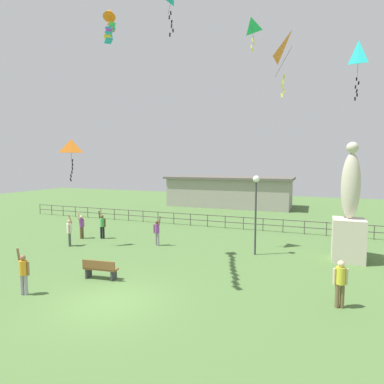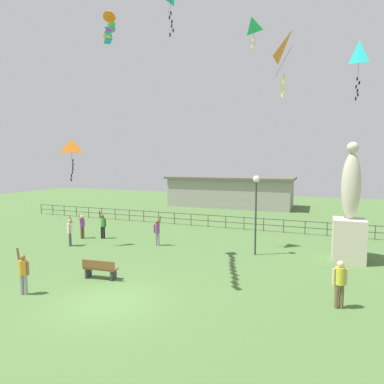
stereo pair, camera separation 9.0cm
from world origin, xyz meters
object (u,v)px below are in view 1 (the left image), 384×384
kite_1 (358,57)px  kite_4 (251,26)px  person_3 (23,271)px  streamer_kite (110,16)px  kite_2 (292,48)px  park_bench (100,269)px  person_4 (102,225)px  lamppost (256,197)px  kite_3 (71,149)px  person_2 (82,225)px  statue_monument (349,221)px  person_0 (157,231)px  person_1 (69,231)px  person_5 (340,281)px

kite_1 → kite_4: bearing=170.3°
person_3 → streamer_kite: (0.71, 4.84, 11.05)m
kite_2 → streamer_kite: size_ratio=0.64×
park_bench → person_4: bearing=126.1°
lamppost → person_4: lamppost is taller
lamppost → person_3: bearing=-130.4°
kite_3 → kite_4: kite_4 is taller
streamer_kite → person_2: bearing=146.3°
statue_monument → park_bench: statue_monument is taller
person_2 → kite_3: (0.87, -1.67, 4.87)m
park_bench → kite_1: (10.48, 10.12, 10.55)m
kite_1 → person_0: bearing=-158.4°
person_1 → person_5: size_ratio=1.12×
lamppost → person_5: bearing=-54.2°
person_3 → person_4: person_4 is taller
person_5 → person_0: bearing=152.2°
person_0 → person_1: bearing=-157.9°
statue_monument → park_bench: 12.24m
kite_1 → person_1: bearing=-158.3°
lamppost → park_bench: size_ratio=2.79×
person_3 → streamer_kite: 12.08m
park_bench → kite_1: bearing=44.0°
person_0 → person_2: (-5.46, -0.17, -0.00)m
lamppost → person_2: bearing=-178.0°
statue_monument → kite_4: size_ratio=2.77×
person_5 → streamer_kite: streamer_kite is taller
park_bench → person_1: (-5.14, 3.89, 0.47)m
park_bench → person_0: bearing=93.0°
person_5 → streamer_kite: 15.18m
person_3 → person_0: bearing=80.6°
person_5 → kite_1: kite_1 is taller
kite_1 → kite_2: size_ratio=1.10×
kite_2 → streamer_kite: streamer_kite is taller
lamppost → person_1: 11.10m
lamppost → person_4: bearing=179.7°
kite_4 → lamppost: bearing=-74.4°
person_1 → person_5: 14.83m
person_5 → kite_4: kite_4 is taller
person_3 → kite_3: size_ratio=0.75×
kite_2 → person_0: bearing=177.7°
kite_2 → kite_3: kite_2 is taller
person_2 → person_4: 1.37m
person_3 → person_5: (11.03, 3.11, 0.05)m
park_bench → kite_2: bearing=37.7°
person_1 → streamer_kite: (4.18, -1.41, 11.02)m
person_1 → streamer_kite: streamer_kite is taller
person_0 → person_3: bearing=-99.4°
statue_monument → person_0: (-10.41, -0.88, -1.13)m
park_bench → person_1: person_1 is taller
kite_2 → kite_4: size_ratio=1.42×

